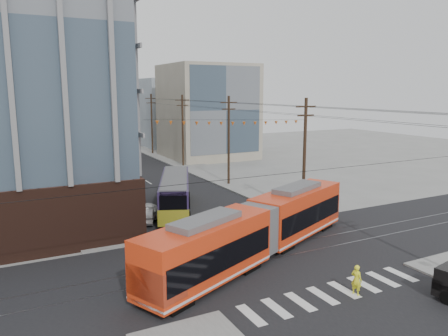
# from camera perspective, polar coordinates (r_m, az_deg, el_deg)

# --- Properties ---
(ground) EXTENTS (160.00, 160.00, 0.00)m
(ground) POSITION_cam_1_polar(r_m,az_deg,el_deg) (29.36, 10.12, -13.46)
(ground) COLOR slate
(bg_bldg_ne_near) EXTENTS (14.00, 14.00, 16.00)m
(bg_bldg_ne_near) POSITION_cam_1_polar(r_m,az_deg,el_deg) (76.58, -2.19, 7.38)
(bg_bldg_ne_near) COLOR gray
(bg_bldg_ne_near) RESTS_ON ground
(bg_bldg_nw_far) EXTENTS (16.00, 18.00, 20.00)m
(bg_bldg_nw_far) POSITION_cam_1_polar(r_m,az_deg,el_deg) (93.23, -26.08, 8.09)
(bg_bldg_nw_far) COLOR gray
(bg_bldg_nw_far) RESTS_ON ground
(bg_bldg_ne_far) EXTENTS (16.00, 16.00, 14.00)m
(bg_bldg_ne_far) POSITION_cam_1_polar(r_m,az_deg,el_deg) (95.79, -6.25, 7.28)
(bg_bldg_ne_far) COLOR #8C99A5
(bg_bldg_ne_far) RESTS_ON ground
(utility_pole_far) EXTENTS (0.30, 0.30, 11.00)m
(utility_pole_far) POSITION_cam_1_polar(r_m,az_deg,el_deg) (81.41, -9.41, 5.65)
(utility_pole_far) COLOR black
(utility_pole_far) RESTS_ON ground
(streetcar) EXTENTS (20.42, 11.39, 4.06)m
(streetcar) POSITION_cam_1_polar(r_m,az_deg,el_deg) (31.06, 4.41, -7.99)
(streetcar) COLOR red
(streetcar) RESTS_ON ground
(city_bus) EXTENTS (7.21, 12.43, 3.50)m
(city_bus) POSITION_cam_1_polar(r_m,az_deg,el_deg) (43.02, -6.41, -3.27)
(city_bus) COLOR #30234D
(city_bus) RESTS_ON ground
(parked_car_silver) EXTENTS (2.83, 4.39, 1.36)m
(parked_car_silver) POSITION_cam_1_polar(r_m,az_deg,el_deg) (40.04, -10.19, -5.96)
(parked_car_silver) COLOR silver
(parked_car_silver) RESTS_ON ground
(parked_car_white) EXTENTS (2.93, 4.65, 1.26)m
(parked_car_white) POSITION_cam_1_polar(r_m,az_deg,el_deg) (41.62, -10.16, -5.42)
(parked_car_white) COLOR white
(parked_car_white) RESTS_ON ground
(parked_car_grey) EXTENTS (3.04, 5.23, 1.37)m
(parked_car_grey) POSITION_cam_1_polar(r_m,az_deg,el_deg) (50.00, -13.67, -2.85)
(parked_car_grey) COLOR slate
(parked_car_grey) RESTS_ON ground
(pedestrian) EXTENTS (0.60, 0.75, 1.81)m
(pedestrian) POSITION_cam_1_polar(r_m,az_deg,el_deg) (27.04, 16.91, -13.81)
(pedestrian) COLOR #FFFE28
(pedestrian) RESTS_ON ground
(jersey_barrier) EXTENTS (0.92, 4.02, 0.80)m
(jersey_barrier) POSITION_cam_1_polar(r_m,az_deg,el_deg) (41.94, 10.35, -5.63)
(jersey_barrier) COLOR gray
(jersey_barrier) RESTS_ON ground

